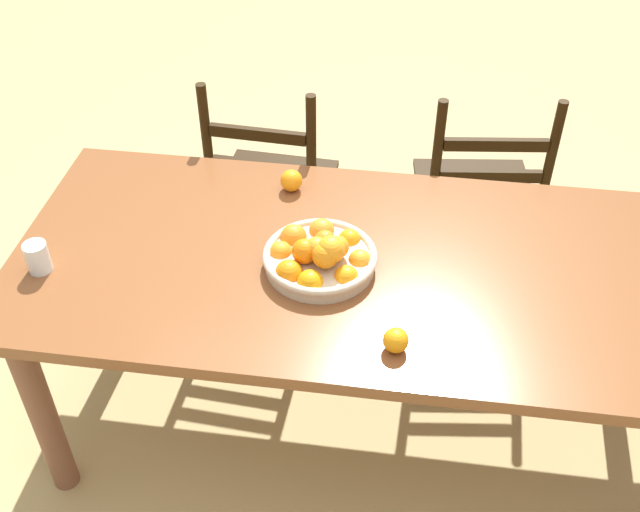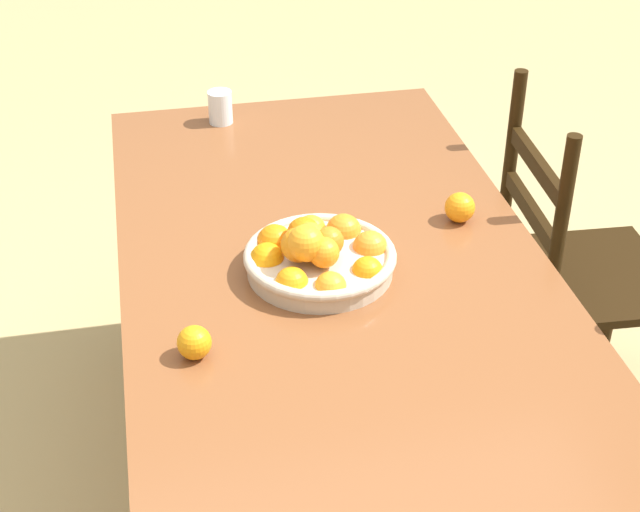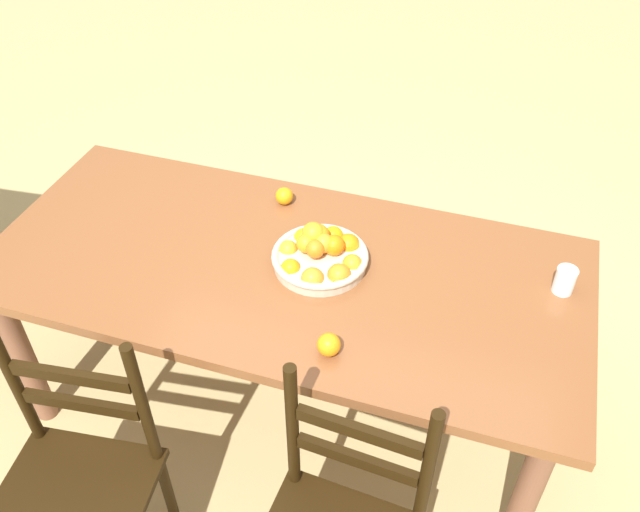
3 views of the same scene
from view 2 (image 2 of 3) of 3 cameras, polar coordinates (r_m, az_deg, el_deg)
The scene contains 6 objects.
dining_table at distance 2.03m, azimuth 1.74°, elevation -4.92°, with size 2.05×0.93×0.76m.
chair_by_cabinet at distance 2.70m, azimuth 14.86°, elevation -1.12°, with size 0.46×0.46×0.97m.
fruit_bowl at distance 2.04m, azimuth -0.13°, elevation 0.05°, with size 0.33×0.33×0.14m.
orange_loose_0 at distance 2.25m, azimuth 8.33°, elevation 2.88°, with size 0.07×0.07×0.07m, color orange.
orange_loose_1 at distance 1.83m, azimuth -7.50°, elevation -5.13°, with size 0.07×0.07×0.07m, color orange.
drinking_glass at distance 2.71m, azimuth -5.96°, elevation 8.81°, with size 0.07×0.07×0.09m, color silver.
Camera 2 is at (1.56, -0.38, 1.92)m, focal length 53.73 mm.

